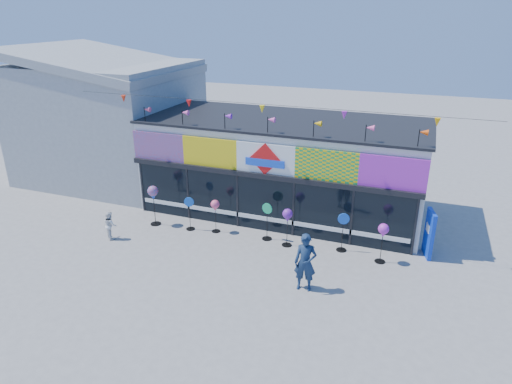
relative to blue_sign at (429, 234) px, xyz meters
The scene contains 13 objects.
ground 7.29m from the blue_sign, 150.63° to the right, with size 80.00×80.00×0.00m, color slate.
kite_shop 6.84m from the blue_sign, 159.24° to the left, with size 16.00×5.70×5.31m.
neighbour_building 16.83m from the blue_sign, 168.06° to the left, with size 8.18×7.20×6.87m.
blue_sign is the anchor object (origin of this frame).
spinner_0 10.93m from the blue_sign, behind, with size 0.44×0.44×1.74m.
spinner_1 9.31m from the blue_sign, behind, with size 0.39×0.36×1.43m.
spinner_2 8.21m from the blue_sign, behind, with size 0.35×0.35×1.40m.
spinner_3 6.03m from the blue_sign, behind, with size 0.43×0.39×1.54m.
spinner_4 5.20m from the blue_sign, 168.12° to the right, with size 0.39×0.39×1.53m.
spinner_5 3.11m from the blue_sign, 166.53° to the right, with size 0.43×0.39×1.53m.
spinner_6 1.92m from the blue_sign, 145.11° to the right, with size 0.38×0.38×1.52m.
adult_man 5.23m from the blue_sign, 134.81° to the right, with size 0.71×0.47×1.96m, color #172A48.
child 12.18m from the blue_sign, 166.12° to the right, with size 0.55×0.32×1.14m, color silver.
Camera 1 is at (5.58, -12.59, 8.49)m, focal length 32.00 mm.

